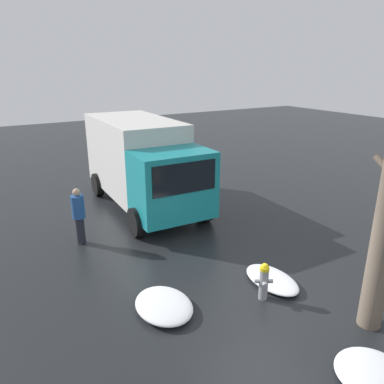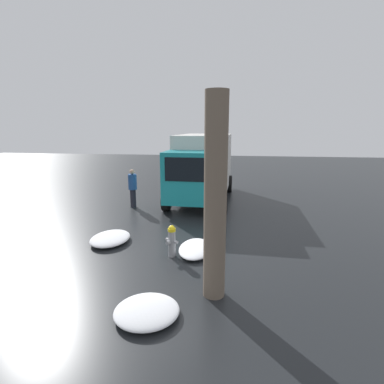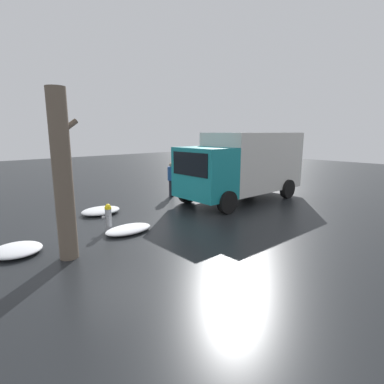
{
  "view_description": "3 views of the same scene",
  "coord_description": "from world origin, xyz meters",
  "px_view_note": "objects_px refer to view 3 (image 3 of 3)",
  "views": [
    {
      "loc": [
        -5.35,
        5.03,
        4.98
      ],
      "look_at": [
        3.82,
        -0.43,
        1.33
      ],
      "focal_mm": 35.0,
      "sensor_mm": 36.0,
      "label": 1
    },
    {
      "loc": [
        -7.51,
        -1.6,
        3.47
      ],
      "look_at": [
        2.79,
        -0.16,
        1.21
      ],
      "focal_mm": 28.0,
      "sensor_mm": 36.0,
      "label": 2
    },
    {
      "loc": [
        -4.35,
        -8.59,
        3.11
      ],
      "look_at": [
        3.91,
        0.25,
        0.7
      ],
      "focal_mm": 28.0,
      "sensor_mm": 36.0,
      "label": 3
    }
  ],
  "objects_px": {
    "tree_trunk": "(63,176)",
    "pedestrian": "(171,178)",
    "fire_hydrant": "(108,217)",
    "delivery_truck": "(244,164)"
  },
  "relations": [
    {
      "from": "tree_trunk",
      "to": "delivery_truck",
      "type": "distance_m",
      "value": 8.69
    },
    {
      "from": "fire_hydrant",
      "to": "tree_trunk",
      "type": "relative_size",
      "value": 0.21
    },
    {
      "from": "tree_trunk",
      "to": "pedestrian",
      "type": "xyz_separation_m",
      "value": [
        6.6,
        4.01,
        -1.17
      ]
    },
    {
      "from": "fire_hydrant",
      "to": "pedestrian",
      "type": "xyz_separation_m",
      "value": [
        4.85,
        2.74,
        0.46
      ]
    },
    {
      "from": "tree_trunk",
      "to": "pedestrian",
      "type": "distance_m",
      "value": 7.81
    },
    {
      "from": "tree_trunk",
      "to": "delivery_truck",
      "type": "xyz_separation_m",
      "value": [
        8.61,
        1.14,
        -0.4
      ]
    },
    {
      "from": "fire_hydrant",
      "to": "delivery_truck",
      "type": "xyz_separation_m",
      "value": [
        6.85,
        -0.13,
        1.23
      ]
    },
    {
      "from": "fire_hydrant",
      "to": "pedestrian",
      "type": "height_order",
      "value": "pedestrian"
    },
    {
      "from": "fire_hydrant",
      "to": "tree_trunk",
      "type": "bearing_deg",
      "value": 66.58
    },
    {
      "from": "delivery_truck",
      "to": "fire_hydrant",
      "type": "bearing_deg",
      "value": 90.81
    }
  ]
}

